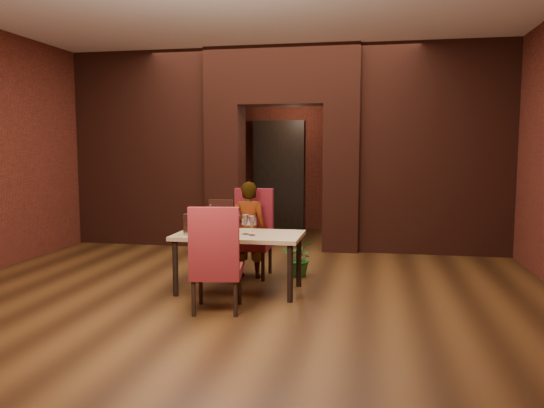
{
  "coord_description": "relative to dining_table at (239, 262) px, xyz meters",
  "views": [
    {
      "loc": [
        1.42,
        -6.42,
        1.61
      ],
      "look_at": [
        0.21,
        0.0,
        0.93
      ],
      "focal_mm": 35.0,
      "sensor_mm": 36.0,
      "label": 1
    }
  ],
  "objects": [
    {
      "name": "floor",
      "position": [
        0.04,
        0.71,
        -0.33
      ],
      "size": [
        8.0,
        8.0,
        0.0
      ],
      "primitive_type": "plane",
      "color": "#462911",
      "rests_on": "ground"
    },
    {
      "name": "wine_glass_c",
      "position": [
        0.17,
        -0.1,
        0.44
      ],
      "size": [
        0.09,
        0.09,
        0.21
      ],
      "primitive_type": null,
      "color": "white",
      "rests_on": "dining_table"
    },
    {
      "name": "chair_near",
      "position": [
        -0.04,
        -0.74,
        0.2
      ],
      "size": [
        0.55,
        0.55,
        1.06
      ],
      "primitive_type": "cube",
      "rotation": [
        0.0,
        0.0,
        3.29
      ],
      "color": "maroon",
      "rests_on": "ground"
    },
    {
      "name": "wall_back",
      "position": [
        0.04,
        4.71,
        1.27
      ],
      "size": [
        7.0,
        0.04,
        3.2
      ],
      "primitive_type": "cube",
      "color": "maroon",
      "rests_on": "ground"
    },
    {
      "name": "water_bottle",
      "position": [
        -0.39,
        0.17,
        0.49
      ],
      "size": [
        0.07,
        0.07,
        0.31
      ],
      "primitive_type": "cylinder",
      "color": "white",
      "rests_on": "dining_table"
    },
    {
      "name": "wing_wall_left",
      "position": [
        -2.33,
        2.71,
        1.27
      ],
      "size": [
        2.28,
        0.35,
        3.2
      ],
      "primitive_type": "cube",
      "color": "maroon",
      "rests_on": "ground"
    },
    {
      "name": "chair_far",
      "position": [
        -0.03,
        0.7,
        0.22
      ],
      "size": [
        0.51,
        0.51,
        1.1
      ],
      "primitive_type": "cube",
      "rotation": [
        0.0,
        0.0,
        -0.02
      ],
      "color": "maroon",
      "rests_on": "ground"
    },
    {
      "name": "wall_left",
      "position": [
        -3.46,
        0.71,
        1.27
      ],
      "size": [
        0.04,
        8.0,
        3.2
      ],
      "primitive_type": "cube",
      "color": "maroon",
      "rests_on": "ground"
    },
    {
      "name": "wine_glass_b",
      "position": [
        0.09,
        -0.04,
        0.44
      ],
      "size": [
        0.09,
        0.09,
        0.22
      ],
      "primitive_type": null,
      "color": "white",
      "rests_on": "dining_table"
    },
    {
      "name": "pillar_right",
      "position": [
        0.99,
        2.71,
        0.82
      ],
      "size": [
        0.55,
        0.55,
        2.3
      ],
      "primitive_type": "cube",
      "color": "maroon",
      "rests_on": "ground"
    },
    {
      "name": "person_seated",
      "position": [
        -0.04,
        0.65,
        0.27
      ],
      "size": [
        0.44,
        0.29,
        1.21
      ],
      "primitive_type": "imported",
      "rotation": [
        0.0,
        0.0,
        3.15
      ],
      "color": "white",
      "rests_on": "ground"
    },
    {
      "name": "dining_table",
      "position": [
        0.0,
        0.0,
        0.0
      ],
      "size": [
        1.42,
        0.8,
        0.66
      ],
      "primitive_type": "cube",
      "rotation": [
        0.0,
        0.0,
        -0.0
      ],
      "color": "tan",
      "rests_on": "ground"
    },
    {
      "name": "wine_glass_a",
      "position": [
        -0.04,
        0.08,
        0.44
      ],
      "size": [
        0.09,
        0.09,
        0.22
      ],
      "primitive_type": null,
      "color": "white",
      "rests_on": "dining_table"
    },
    {
      "name": "vent_panel",
      "position": [
        -0.91,
        2.41,
        0.22
      ],
      "size": [
        0.4,
        0.03,
        0.5
      ],
      "primitive_type": "cube",
      "color": "#A74930",
      "rests_on": "ground"
    },
    {
      "name": "wine_bucket",
      "position": [
        -0.5,
        -0.18,
        0.45
      ],
      "size": [
        0.19,
        0.19,
        0.23
      ],
      "primitive_type": "cylinder",
      "color": "#B6B6BD",
      "rests_on": "dining_table"
    },
    {
      "name": "tasting_sheet",
      "position": [
        -0.15,
        -0.23,
        0.33
      ],
      "size": [
        0.39,
        0.34,
        0.0
      ],
      "primitive_type": "cube",
      "rotation": [
        0.0,
        0.0,
        0.34
      ],
      "color": "silver",
      "rests_on": "dining_table"
    },
    {
      "name": "rear_door",
      "position": [
        -0.36,
        4.65,
        0.72
      ],
      "size": [
        0.9,
        0.08,
        2.1
      ],
      "primitive_type": "cube",
      "color": "black",
      "rests_on": "ground"
    },
    {
      "name": "ceiling",
      "position": [
        0.04,
        0.71,
        2.87
      ],
      "size": [
        7.0,
        8.0,
        0.04
      ],
      "primitive_type": "cube",
      "color": "silver",
      "rests_on": "ground"
    },
    {
      "name": "potted_plant",
      "position": [
        0.58,
        0.83,
        -0.1
      ],
      "size": [
        0.43,
        0.37,
        0.47
      ],
      "primitive_type": "imported",
      "rotation": [
        0.0,
        0.0,
        0.01
      ],
      "color": "#256722",
      "rests_on": "ground"
    },
    {
      "name": "wing_wall_right",
      "position": [
        2.4,
        2.71,
        1.27
      ],
      "size": [
        2.28,
        0.35,
        3.2
      ],
      "primitive_type": "cube",
      "color": "maroon",
      "rests_on": "ground"
    },
    {
      "name": "pillar_left",
      "position": [
        -0.91,
        2.71,
        0.82
      ],
      "size": [
        0.55,
        0.55,
        2.3
      ],
      "primitive_type": "cube",
      "color": "maroon",
      "rests_on": "ground"
    },
    {
      "name": "wall_front",
      "position": [
        0.04,
        -3.29,
        1.27
      ],
      "size": [
        7.0,
        0.04,
        3.2
      ],
      "primitive_type": "cube",
      "color": "maroon",
      "rests_on": "ground"
    },
    {
      "name": "rear_door_frame",
      "position": [
        -0.36,
        4.61,
        0.72
      ],
      "size": [
        1.02,
        0.04,
        2.22
      ],
      "primitive_type": "cube",
      "color": "black",
      "rests_on": "ground"
    },
    {
      "name": "lintel",
      "position": [
        0.04,
        2.71,
        2.42
      ],
      "size": [
        2.45,
        0.55,
        0.9
      ],
      "primitive_type": "cube",
      "color": "maroon",
      "rests_on": "ground"
    }
  ]
}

